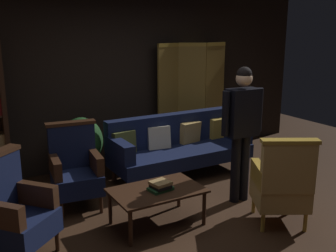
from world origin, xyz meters
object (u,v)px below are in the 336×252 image
at_px(armchair_wing_left, 13,211).
at_px(book_tan_leather, 160,183).
at_px(standing_figure, 242,122).
at_px(folding_screen, 192,98).
at_px(armchair_wing_right, 75,169).
at_px(book_green_cloth, 160,189).
at_px(book_black_cloth, 160,186).
at_px(coffee_table, 157,193).
at_px(velvet_couch, 178,144).
at_px(potted_plant, 81,144).
at_px(armchair_gilt_accent, 282,183).

relative_size(armchair_wing_left, book_tan_leather, 5.19).
bearing_deg(armchair_wing_left, standing_figure, -1.07).
distance_m(folding_screen, armchair_wing_right, 2.63).
bearing_deg(book_green_cloth, armchair_wing_right, 124.96).
bearing_deg(book_black_cloth, coffee_table, 123.30).
distance_m(velvet_couch, armchair_wing_right, 1.70).
height_order(standing_figure, book_black_cloth, standing_figure).
xyz_separation_m(armchair_wing_right, potted_plant, (0.35, 0.85, 0.04)).
relative_size(folding_screen, armchair_wing_right, 1.83).
xyz_separation_m(armchair_wing_left, standing_figure, (2.69, -0.05, 0.54)).
distance_m(coffee_table, book_black_cloth, 0.11).
xyz_separation_m(coffee_table, book_green_cloth, (0.02, -0.04, 0.06)).
bearing_deg(folding_screen, coffee_table, -131.51).
bearing_deg(book_black_cloth, book_green_cloth, 0.00).
xyz_separation_m(armchair_gilt_accent, armchair_wing_right, (-1.83, 1.59, 0.00)).
bearing_deg(standing_figure, folding_screen, 74.87).
bearing_deg(standing_figure, coffee_table, -177.97).
relative_size(coffee_table, book_tan_leather, 4.99).
bearing_deg(folding_screen, armchair_wing_right, -156.13).
bearing_deg(book_black_cloth, armchair_gilt_accent, -29.12).
height_order(coffee_table, armchair_gilt_accent, armchair_gilt_accent).
height_order(folding_screen, coffee_table, folding_screen).
bearing_deg(velvet_couch, standing_figure, -81.75).
relative_size(armchair_gilt_accent, book_tan_leather, 5.19).
xyz_separation_m(coffee_table, book_tan_leather, (0.02, -0.04, 0.13)).
height_order(folding_screen, standing_figure, folding_screen).
xyz_separation_m(armchair_gilt_accent, potted_plant, (-1.47, 2.44, 0.04)).
bearing_deg(velvet_couch, book_tan_leather, -128.10).
height_order(armchair_gilt_accent, standing_figure, standing_figure).
bearing_deg(velvet_couch, book_black_cloth, -128.10).
bearing_deg(coffee_table, velvet_couch, 50.44).
relative_size(armchair_gilt_accent, book_black_cloth, 5.31).
relative_size(standing_figure, book_black_cloth, 8.69).
bearing_deg(armchair_gilt_accent, velvet_couch, 94.67).
bearing_deg(book_black_cloth, armchair_wing_right, 124.96).
height_order(book_green_cloth, book_black_cloth, book_black_cloth).
distance_m(folding_screen, armchair_gilt_accent, 2.73).
bearing_deg(book_tan_leather, armchair_gilt_accent, -29.12).
relative_size(folding_screen, potted_plant, 2.08).
xyz_separation_m(coffee_table, armchair_wing_left, (-1.48, 0.09, 0.12)).
bearing_deg(armchair_gilt_accent, book_green_cloth, 150.88).
xyz_separation_m(coffee_table, book_black_cloth, (0.02, -0.04, 0.10)).
distance_m(coffee_table, armchair_wing_right, 1.11).
bearing_deg(folding_screen, book_green_cloth, -130.58).
relative_size(velvet_couch, armchair_wing_right, 2.04).
bearing_deg(standing_figure, velvet_couch, 98.25).
bearing_deg(armchair_wing_left, book_green_cloth, -4.91).
xyz_separation_m(velvet_couch, armchair_gilt_accent, (0.16, -1.94, 0.03)).
relative_size(folding_screen, book_tan_leather, 9.48).
xyz_separation_m(armchair_wing_left, book_green_cloth, (1.51, -0.13, -0.05)).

